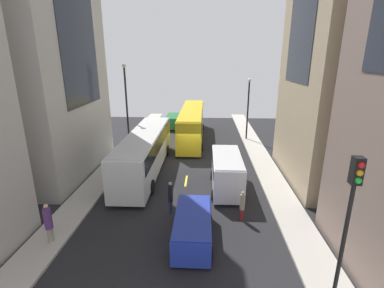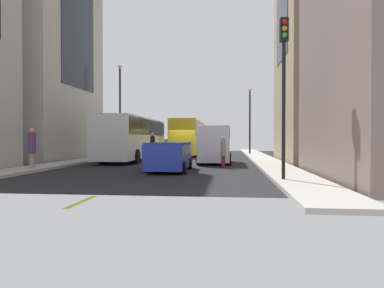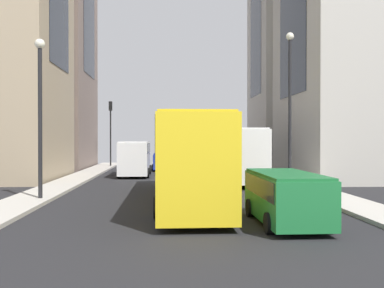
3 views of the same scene
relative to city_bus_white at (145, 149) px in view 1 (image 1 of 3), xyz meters
name	(u,v)px [view 1 (image 1 of 3)]	position (x,y,z in m)	size (l,w,h in m)	color
ground_plane	(189,162)	(3.56, 2.34, -2.01)	(39.58, 39.58, 0.00)	black
sidewalk_west	(117,160)	(-3.21, 2.34, -1.94)	(2.02, 44.00, 0.15)	#B2ADA3
sidewalk_east	(263,162)	(10.34, 2.34, -1.94)	(2.02, 44.00, 0.15)	#B2ADA3
lane_stripe_1	(175,251)	(3.56, -10.26, -2.00)	(0.16, 2.00, 0.01)	yellow
lane_stripe_2	(186,181)	(3.56, -1.86, -2.00)	(0.16, 2.00, 0.01)	yellow
lane_stripe_3	(192,148)	(3.56, 6.54, -2.00)	(0.16, 2.00, 0.01)	yellow
lane_stripe_4	(195,129)	(3.56, 14.94, -2.00)	(0.16, 2.00, 0.01)	yellow
lane_stripe_5	(197,116)	(3.56, 23.34, -2.00)	(0.16, 2.00, 0.01)	yellow
building_west_1	(15,7)	(-8.79, -0.47, 10.80)	(8.82, 11.03, 25.62)	#B7B2A8
city_bus_white	(145,149)	(0.00, 0.00, 0.00)	(2.81, 12.98, 3.35)	silver
streetcar_yellow	(192,121)	(3.43, 10.06, 0.11)	(2.70, 13.99, 3.59)	yellow
delivery_van_white	(227,170)	(6.63, -3.08, -0.50)	(2.25, 5.50, 2.58)	white
car_green_0	(173,120)	(0.53, 15.59, -1.04)	(1.96, 4.55, 1.65)	#1E7238
car_blue_1	(193,225)	(4.45, -9.30, -1.11)	(2.07, 4.59, 1.53)	#2338AD
pedestrian_waiting_curb	(242,205)	(7.27, -7.21, -1.01)	(0.29, 0.29, 1.88)	maroon
pedestrian_walking_far	(48,222)	(-2.94, -9.92, -0.74)	(0.40, 0.40, 2.15)	gray
pedestrian_crossing_mid	(171,197)	(2.94, -6.61, -0.88)	(0.30, 0.30, 2.10)	navy
traffic_light_near_corner	(349,214)	(9.73, -13.80, 2.48)	(0.32, 0.44, 6.29)	black
streetlamp_near	(126,100)	(-2.70, 4.90, 3.30)	(0.44, 0.44, 8.64)	black
streetlamp_far	(248,102)	(9.83, 9.91, 2.41)	(0.44, 0.44, 6.96)	black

